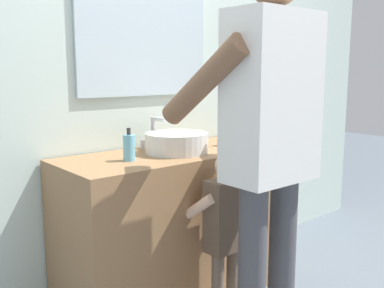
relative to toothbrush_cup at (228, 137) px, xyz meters
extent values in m
cube|color=silver|center=(-0.38, 0.35, 0.45)|extent=(4.40, 0.08, 2.70)
cube|color=silver|center=(-0.38, 0.30, 0.57)|extent=(0.87, 0.02, 0.64)
cube|color=olive|center=(-0.38, 0.03, -0.48)|extent=(1.30, 0.54, 0.85)
cylinder|color=silver|center=(-0.38, 0.01, 0.00)|extent=(0.34, 0.34, 0.11)
cylinder|color=#B1B1AD|center=(-0.38, 0.01, 0.01)|extent=(0.28, 0.28, 0.09)
cylinder|color=#B7BABF|center=(-0.38, 0.23, 0.04)|extent=(0.03, 0.03, 0.18)
cylinder|color=#B7BABF|center=(-0.38, 0.17, 0.12)|extent=(0.02, 0.12, 0.02)
cylinder|color=#B7BABF|center=(-0.45, 0.23, -0.03)|extent=(0.04, 0.04, 0.05)
cylinder|color=#B7BABF|center=(-0.31, 0.23, -0.03)|extent=(0.04, 0.04, 0.05)
cylinder|color=silver|center=(0.00, 0.00, 0.00)|extent=(0.07, 0.07, 0.09)
cylinder|color=orange|center=(-0.01, -0.01, 0.05)|extent=(0.03, 0.02, 0.17)
cube|color=white|center=(-0.01, -0.01, 0.14)|extent=(0.01, 0.02, 0.02)
cylinder|color=#66B2D1|center=(-0.70, 0.00, 0.01)|extent=(0.06, 0.06, 0.13)
cylinder|color=#2D2D2D|center=(-0.70, 0.00, 0.10)|extent=(0.02, 0.02, 0.04)
cylinder|color=#6B5B4C|center=(-0.33, -0.38, -0.69)|extent=(0.06, 0.06, 0.41)
cube|color=brown|center=(-0.38, -0.38, -0.31)|extent=(0.21, 0.12, 0.36)
sphere|color=beige|center=(-0.38, -0.38, -0.06)|extent=(0.12, 0.12, 0.12)
cylinder|color=beige|center=(-0.50, -0.28, -0.28)|extent=(0.05, 0.25, 0.20)
cylinder|color=beige|center=(-0.27, -0.28, -0.28)|extent=(0.05, 0.25, 0.20)
cylinder|color=#47474C|center=(-0.48, -0.64, -0.49)|extent=(0.13, 0.13, 0.82)
cylinder|color=#47474C|center=(-0.28, -0.64, -0.49)|extent=(0.13, 0.13, 0.82)
cube|color=white|center=(-0.38, -0.64, 0.28)|extent=(0.41, 0.23, 0.72)
cylinder|color=brown|center=(-0.61, -0.46, 0.34)|extent=(0.10, 0.50, 0.39)
cylinder|color=brown|center=(-0.15, -0.46, 0.34)|extent=(0.10, 0.50, 0.39)
cylinder|color=orange|center=(-0.15, -0.27, 0.16)|extent=(0.01, 0.14, 0.03)
cube|color=white|center=(-0.15, -0.19, 0.17)|extent=(0.01, 0.02, 0.02)
camera|label=1|loc=(-1.85, -1.87, 0.40)|focal=41.48mm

